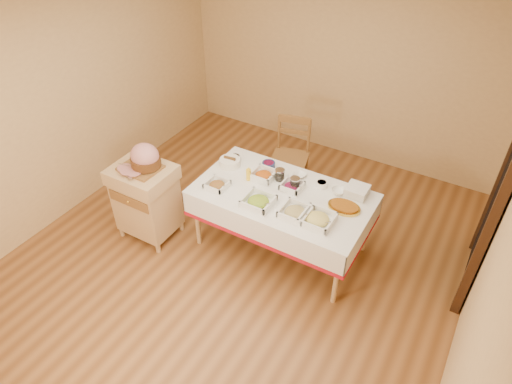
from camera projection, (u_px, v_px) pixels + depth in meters
room_shell at (241, 155)px, 4.28m from camera, size 5.00×5.00×5.00m
doorway at (501, 194)px, 4.12m from camera, size 0.09×1.10×2.20m
dining_table at (282, 205)px, 4.79m from camera, size 1.82×1.02×0.76m
butcher_cart at (146, 198)px, 5.03m from camera, size 0.64×0.54×0.91m
dining_chair at (290, 155)px, 5.71m from camera, size 0.53×0.52×0.98m
ham_on_board at (144, 159)px, 4.71m from camera, size 0.44×0.42×0.29m
serving_dish_a at (217, 185)px, 4.76m from camera, size 0.22×0.22×0.10m
serving_dish_b at (258, 201)px, 4.53m from camera, size 0.29×0.29×0.12m
serving_dish_c at (295, 212)px, 4.41m from camera, size 0.28×0.28×0.11m
serving_dish_d at (318, 219)px, 4.32m from camera, size 0.30×0.30×0.11m
serving_dish_e at (264, 175)px, 4.89m from camera, size 0.25×0.24×0.11m
serving_dish_f at (292, 186)px, 4.74m from camera, size 0.22×0.21×0.10m
small_bowl_left at (235, 158)px, 5.15m from camera, size 0.13×0.13×0.06m
small_bowl_mid at (269, 164)px, 5.05m from camera, size 0.14×0.14×0.06m
small_bowl_right at (322, 184)px, 4.76m from camera, size 0.12×0.12×0.06m
bowl_white_imported at (300, 175)px, 4.92m from camera, size 0.17×0.17×0.03m
bowl_small_imported at (339, 191)px, 4.68m from camera, size 0.17×0.17×0.05m
preserve_jar_left at (280, 175)px, 4.84m from camera, size 0.10×0.10×0.13m
preserve_jar_right at (295, 184)px, 4.72m from camera, size 0.10×0.10×0.13m
mustard_bottle at (248, 174)px, 4.84m from camera, size 0.05×0.05×0.16m
bread_basket at (230, 162)px, 5.07m from camera, size 0.23×0.23×0.10m
plate_stack at (357, 191)px, 4.65m from camera, size 0.22×0.22×0.09m
brass_platter at (344, 207)px, 4.49m from camera, size 0.33×0.24×0.04m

